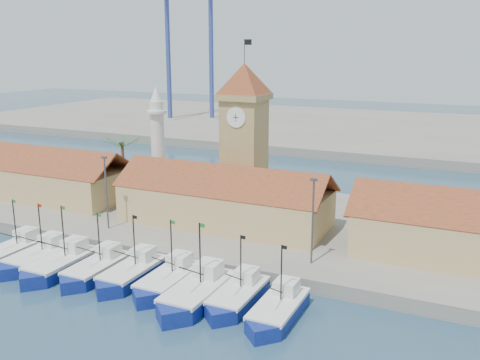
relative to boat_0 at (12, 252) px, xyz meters
The scene contains 20 objects.
ground 18.28m from the boat_0, ahead, with size 400.00×400.00×0.00m, color navy.
quay 28.10m from the boat_0, 49.91° to the left, with size 140.00×32.00×1.50m, color gray.
terminal 109.01m from the boat_0, 80.45° to the left, with size 240.00×80.00×2.00m, color gray.
boat_0 is the anchor object (origin of this frame).
boat_1 3.96m from the boat_0, ahead, with size 3.44×9.43×7.14m.
boat_2 7.71m from the boat_0, ahead, with size 3.64×9.96×7.53m.
boat_3 11.82m from the boat_0, ahead, with size 3.42×9.36×7.08m.
boat_4 15.81m from the boat_0, ahead, with size 3.48×9.54×7.22m.
boat_5 20.19m from the boat_0, ahead, with size 3.51×9.61×7.27m.
boat_6 24.17m from the boat_0, ahead, with size 3.86×10.58×8.00m.
boat_7 27.81m from the boat_0, ahead, with size 3.35×9.16×6.93m.
boat_8 32.15m from the boat_0, ahead, with size 3.38×9.27×7.01m.
hall_left 22.59m from the boat_0, 128.47° to the left, with size 31.20×10.13×7.61m.
hall_center 25.38m from the boat_0, 44.04° to the left, with size 27.04×10.13×7.61m.
clock_tower 31.71m from the boat_0, 52.40° to the left, with size 5.80×5.80×22.70m.
minaret 27.21m from the boat_0, 83.08° to the left, with size 3.00×3.00×16.30m.
palm_tree 24.21m from the boat_0, 94.64° to the left, with size 5.60×5.03×8.39m.
lamp_posts 21.66m from the boat_0, 27.06° to the left, with size 80.70×0.25×9.03m.
crane_blue_far 109.54m from the boat_0, 112.96° to the left, with size 1.00×33.22×43.86m.
crane_blue_near 111.57m from the boat_0, 106.16° to the left, with size 1.00×32.66×44.97m.
Camera 1 is at (29.01, -37.79, 23.20)m, focal length 40.00 mm.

